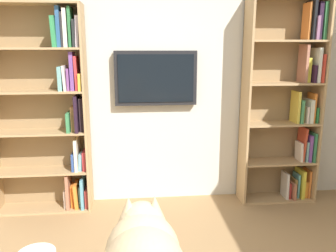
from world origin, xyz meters
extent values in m
cube|color=beige|center=(0.00, -2.23, 1.35)|extent=(4.52, 0.06, 2.70)
cube|color=tan|center=(-1.59, -2.04, 1.05)|extent=(0.02, 0.28, 2.10)
cube|color=tan|center=(-0.83, -2.04, 1.05)|extent=(0.02, 0.28, 2.10)
cube|color=#93754E|center=(-1.21, -2.17, 1.05)|extent=(0.79, 0.01, 2.10)
cube|color=tan|center=(-1.21, -2.04, 0.01)|extent=(0.74, 0.27, 0.02)
cube|color=tan|center=(-1.21, -2.04, 0.43)|extent=(0.74, 0.27, 0.02)
cube|color=tan|center=(-1.21, -2.04, 0.84)|extent=(0.74, 0.27, 0.02)
cube|color=tan|center=(-1.21, -2.04, 1.26)|extent=(0.74, 0.27, 0.02)
cube|color=tan|center=(-1.21, -2.04, 1.67)|extent=(0.74, 0.27, 0.02)
cube|color=orange|center=(-1.56, -2.04, 0.17)|extent=(0.02, 0.17, 0.30)
cube|color=orange|center=(-1.53, -2.04, 0.11)|extent=(0.04, 0.14, 0.18)
cube|color=gold|center=(-1.49, -2.05, 0.17)|extent=(0.04, 0.21, 0.31)
cube|color=#5CA5AB|center=(-1.45, -2.05, 0.15)|extent=(0.02, 0.15, 0.26)
cube|color=olive|center=(-1.41, -2.03, 0.12)|extent=(0.02, 0.13, 0.21)
cube|color=#9F6043|center=(-1.38, -2.02, 0.11)|extent=(0.03, 0.22, 0.18)
cube|color=#AC312B|center=(-1.35, -2.03, 0.10)|extent=(0.03, 0.15, 0.17)
cube|color=beige|center=(-1.31, -2.03, 0.16)|extent=(0.03, 0.16, 0.28)
cube|color=#317849|center=(-1.56, -2.02, 0.59)|extent=(0.02, 0.21, 0.31)
cube|color=#754290|center=(-1.53, -2.03, 0.58)|extent=(0.03, 0.19, 0.28)
cube|color=#6EA19F|center=(-1.50, -2.04, 0.54)|extent=(0.02, 0.19, 0.21)
cube|color=#B73F28|center=(-1.47, -2.04, 0.61)|extent=(0.04, 0.17, 0.36)
cube|color=beige|center=(-1.44, -2.02, 0.54)|extent=(0.04, 0.14, 0.20)
cube|color=#2C8240|center=(-1.56, -2.05, 0.93)|extent=(0.02, 0.21, 0.16)
cube|color=orange|center=(-1.53, -2.03, 1.00)|extent=(0.02, 0.16, 0.31)
cube|color=beige|center=(-1.50, -2.05, 0.97)|extent=(0.04, 0.22, 0.24)
cube|color=beige|center=(-1.46, -2.05, 0.94)|extent=(0.02, 0.21, 0.17)
cube|color=gold|center=(-1.43, -2.05, 0.94)|extent=(0.02, 0.14, 0.18)
cube|color=#3F7F4D|center=(-1.40, -2.03, 0.97)|extent=(0.03, 0.19, 0.24)
cube|color=gold|center=(-1.36, -2.04, 1.01)|extent=(0.03, 0.18, 0.32)
cube|color=red|center=(-1.56, -2.02, 1.41)|extent=(0.02, 0.23, 0.28)
cube|color=silver|center=(-1.53, -2.04, 1.44)|extent=(0.03, 0.24, 0.34)
cube|color=#2A1526|center=(-1.49, -2.04, 1.35)|extent=(0.03, 0.23, 0.17)
cube|color=gold|center=(-1.44, -2.03, 1.39)|extent=(0.04, 0.14, 0.24)
cube|color=#9D634D|center=(-1.40, -2.03, 1.45)|extent=(0.03, 0.18, 0.37)
cube|color=#2E6E3D|center=(-1.56, -2.03, 1.86)|extent=(0.04, 0.16, 0.36)
cube|color=#27172C|center=(-1.51, -2.04, 1.86)|extent=(0.04, 0.16, 0.36)
cube|color=#86587A|center=(-1.46, -2.02, 1.79)|extent=(0.03, 0.24, 0.22)
cube|color=black|center=(-1.43, -2.02, 1.87)|extent=(0.03, 0.20, 0.37)
cube|color=orange|center=(-1.40, -2.03, 1.86)|extent=(0.02, 0.16, 0.35)
cube|color=tan|center=(0.76, -2.04, 1.00)|extent=(0.02, 0.28, 2.01)
cube|color=#93754E|center=(1.21, -2.17, 1.00)|extent=(0.93, 0.01, 2.01)
cube|color=tan|center=(1.21, -2.04, 0.01)|extent=(0.89, 0.27, 0.02)
cube|color=tan|center=(1.21, -2.04, 0.41)|extent=(0.89, 0.27, 0.02)
cube|color=tan|center=(1.21, -2.04, 0.80)|extent=(0.89, 0.27, 0.02)
cube|color=tan|center=(1.21, -2.04, 1.20)|extent=(0.89, 0.27, 0.02)
cube|color=tan|center=(1.21, -2.04, 1.60)|extent=(0.89, 0.27, 0.02)
cube|color=tan|center=(1.21, -2.04, 2.00)|extent=(0.89, 0.27, 0.02)
cube|color=#AB352F|center=(0.79, -2.05, 0.12)|extent=(0.03, 0.21, 0.19)
cube|color=#599AAF|center=(0.83, -2.03, 0.18)|extent=(0.03, 0.23, 0.31)
cube|color=#62989E|center=(0.86, -2.05, 0.13)|extent=(0.02, 0.15, 0.21)
cube|color=orange|center=(0.90, -2.04, 0.14)|extent=(0.05, 0.22, 0.25)
cube|color=orange|center=(0.94, -2.04, 0.13)|extent=(0.03, 0.14, 0.23)
cube|color=#A5694D|center=(0.97, -2.03, 0.20)|extent=(0.03, 0.23, 0.36)
cube|color=beige|center=(1.00, -2.05, 0.11)|extent=(0.03, 0.18, 0.19)
cube|color=#AE2F34|center=(0.79, -2.04, 0.51)|extent=(0.03, 0.18, 0.19)
cube|color=#6F9AA8|center=(0.83, -2.02, 0.50)|extent=(0.04, 0.15, 0.17)
cube|color=beige|center=(0.87, -2.05, 0.57)|extent=(0.03, 0.24, 0.31)
cube|color=#2D498B|center=(0.90, -2.03, 0.51)|extent=(0.02, 0.18, 0.18)
cube|color=black|center=(0.80, -2.04, 0.98)|extent=(0.04, 0.16, 0.32)
cube|color=black|center=(0.84, -2.02, 0.99)|extent=(0.03, 0.24, 0.35)
cube|color=olive|center=(0.88, -2.04, 0.94)|extent=(0.04, 0.16, 0.24)
cube|color=#337A49|center=(0.92, -2.02, 0.91)|extent=(0.03, 0.21, 0.19)
cube|color=yellow|center=(0.79, -2.03, 1.29)|extent=(0.03, 0.22, 0.16)
cube|color=#C03135|center=(0.83, -2.04, 1.37)|extent=(0.03, 0.19, 0.32)
cube|color=#6D428E|center=(0.86, -2.03, 1.39)|extent=(0.03, 0.17, 0.36)
cube|color=#7D4785|center=(0.90, -2.03, 1.31)|extent=(0.02, 0.14, 0.21)
cube|color=beige|center=(0.93, -2.02, 1.33)|extent=(0.03, 0.20, 0.23)
cube|color=#69A3A0|center=(0.97, -2.03, 1.32)|extent=(0.04, 0.19, 0.22)
cube|color=silver|center=(0.79, -2.04, 1.75)|extent=(0.04, 0.19, 0.28)
cube|color=black|center=(0.82, -2.02, 1.73)|extent=(0.02, 0.20, 0.24)
cube|color=#2D713D|center=(0.86, -2.04, 1.79)|extent=(0.03, 0.19, 0.36)
cube|color=beige|center=(0.90, -2.04, 1.78)|extent=(0.03, 0.19, 0.34)
cube|color=#272527|center=(0.93, -2.04, 1.76)|extent=(0.02, 0.18, 0.31)
cube|color=#2D5789|center=(0.96, -2.04, 1.79)|extent=(0.04, 0.17, 0.36)
cube|color=#2D844A|center=(1.00, -2.03, 1.75)|extent=(0.05, 0.22, 0.28)
cube|color=black|center=(0.07, -2.15, 1.31)|extent=(0.82, 0.06, 0.54)
cube|color=black|center=(0.07, -2.12, 1.31)|extent=(0.75, 0.01, 0.47)
sphere|color=#D1B284|center=(0.28, 0.32, 1.06)|extent=(0.15, 0.15, 0.15)
cone|color=#D1B284|center=(0.24, 0.32, 1.11)|extent=(0.07, 0.07, 0.08)
cone|color=#D1B284|center=(0.32, 0.32, 1.11)|extent=(0.07, 0.07, 0.08)
cone|color=beige|center=(0.24, 0.32, 1.11)|extent=(0.04, 0.04, 0.06)
cone|color=beige|center=(0.32, 0.32, 1.11)|extent=(0.04, 0.04, 0.06)
camera|label=1|loc=(0.29, 1.31, 1.60)|focal=36.73mm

